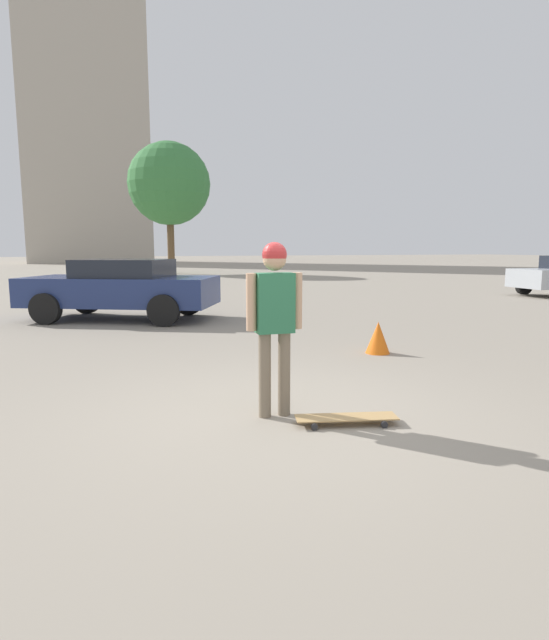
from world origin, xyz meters
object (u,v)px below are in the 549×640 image
Objects in this scene: person at (274,309)px; traffic_cone at (378,337)px; skateboard at (346,418)px; car_parked_near at (122,287)px.

person is 3.39× the size of traffic_cone.
car_parked_near is at bearing -64.18° from skateboard.
person reaches higher than traffic_cone.
skateboard is 1.96× the size of traffic_cone.
car_parked_near reaches higher than traffic_cone.
person is at bearing -50.17° from traffic_cone.
person is at bearing -24.98° from skateboard.
skateboard is at bearing 127.44° from car_parked_near.
car_parked_near is (-8.17, -1.36, 0.69)m from skateboard.
traffic_cone is at bearing 150.18° from car_parked_near.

